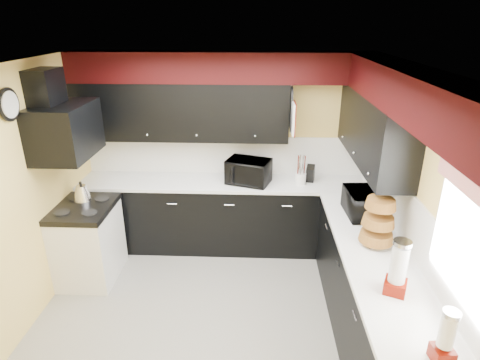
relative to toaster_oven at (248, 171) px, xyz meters
The scene contains 35 objects.
ground 1.85m from the toaster_oven, 102.45° to the right, with size 3.60×3.60×0.00m, color gray.
wall_back 0.50m from the toaster_oven, 133.41° to the left, with size 3.60×0.06×2.50m, color #E0C666.
wall_right 2.08m from the toaster_oven, 44.64° to the right, with size 0.06×3.60×2.50m, color #E0C666.
wall_left 2.58m from the toaster_oven, 145.48° to the right, with size 0.06×3.60×2.50m, color #E0C666.
ceiling 2.06m from the toaster_oven, 102.45° to the right, with size 3.60×3.60×0.06m, color white.
cab_back 0.72m from the toaster_oven, behind, with size 3.60×0.60×0.90m, color black.
cab_right 2.21m from the toaster_oven, 56.20° to the right, with size 0.60×3.00×0.90m, color black.
counter_back 0.37m from the toaster_oven, behind, with size 3.62×0.64×0.04m, color white.
counter_right 2.12m from the toaster_oven, 56.20° to the right, with size 0.64×3.02×0.04m, color white.
splash_back 0.47m from the toaster_oven, 134.27° to the left, with size 3.60×0.02×0.50m, color white.
splash_right 2.07m from the toaster_oven, 44.84° to the right, with size 0.02×3.60×0.50m, color white.
upper_back 1.10m from the toaster_oven, 168.62° to the left, with size 2.60×0.35×0.70m, color black.
upper_right 1.59m from the toaster_oven, 23.24° to the right, with size 0.35×1.80×0.70m, color black.
soffit_back 1.29m from the toaster_oven, 153.52° to the left, with size 3.60×0.36×0.35m, color black.
soffit_right 2.43m from the toaster_oven, 51.63° to the right, with size 0.36×3.24×0.35m, color black.
stove 2.06m from the toaster_oven, 158.73° to the right, with size 0.60×0.75×0.86m, color white.
cooktop 1.97m from the toaster_oven, 158.73° to the right, with size 0.62×0.77×0.06m, color black.
hood 2.12m from the toaster_oven, 159.24° to the right, with size 0.50×0.78×0.55m, color black.
hood_duct 2.40m from the toaster_oven, 160.49° to the right, with size 0.24×0.40×0.40m, color black.
window 2.81m from the toaster_oven, 58.20° to the right, with size 0.03×0.86×0.96m, color white, non-canonical shape.
valance 2.88m from the toaster_oven, 59.18° to the right, with size 0.04×0.88×0.20m, color red.
pan_top 1.04m from the toaster_oven, 10.30° to the left, with size 0.03×0.22×0.40m, color black, non-canonical shape.
pan_mid 0.83m from the toaster_oven, ahead, with size 0.03×0.28×0.46m, color black, non-canonical shape.
pan_low 0.83m from the toaster_oven, 23.89° to the left, with size 0.03×0.24×0.42m, color black, non-canonical shape.
cut_board 0.89m from the toaster_oven, 17.44° to the right, with size 0.03×0.26×0.35m, color white.
baskets 1.85m from the toaster_oven, 49.64° to the right, with size 0.27×0.27×0.50m, color brown, non-canonical shape.
clock 2.64m from the toaster_oven, 149.97° to the right, with size 0.03×0.30×0.30m, color black, non-canonical shape.
deco_plate 2.59m from the toaster_oven, 51.34° to the right, with size 0.03×0.24×0.24m, color white, non-canonical shape.
toaster_oven is the anchor object (origin of this frame).
microwave 1.46m from the toaster_oven, 34.29° to the right, with size 0.48×0.33×0.27m, color black.
utensil_crock 0.65m from the toaster_oven, ahead, with size 0.13×0.13×0.14m, color white.
knife_block 0.78m from the toaster_oven, ahead, with size 0.10×0.13×0.21m, color black.
kettle 1.96m from the toaster_oven, 163.85° to the right, with size 0.20×0.20×0.18m, color silver, non-canonical shape.
dispenser_a 2.40m from the toaster_oven, 61.16° to the right, with size 0.16×0.16×0.42m, color #5B0100, non-canonical shape.
dispenser_b 3.02m from the toaster_oven, 65.88° to the right, with size 0.12×0.12×0.33m, color #630004, non-canonical shape.
Camera 1 is at (0.42, -3.18, 2.87)m, focal length 30.00 mm.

